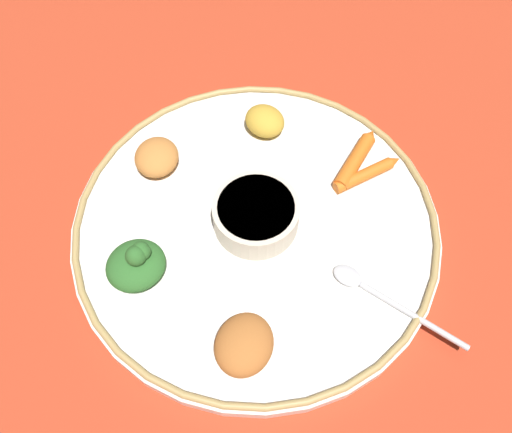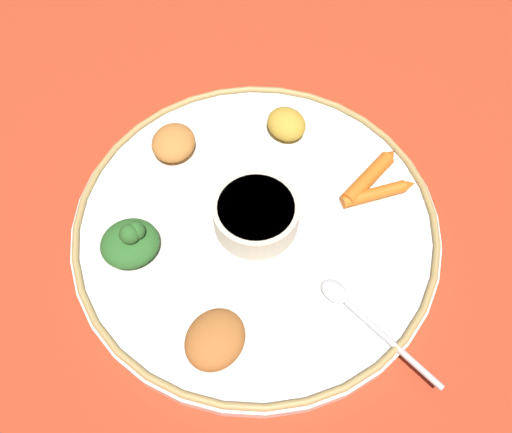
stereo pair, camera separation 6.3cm
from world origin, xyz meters
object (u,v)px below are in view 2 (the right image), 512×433
Objects in this scene: greens_pile at (130,242)px; carrot_outer at (371,176)px; carrot_near_spoon at (378,193)px; center_bowl at (256,214)px; spoon at (361,315)px.

greens_pile is 0.89× the size of carrot_outer.
carrot_near_spoon is 0.03m from carrot_outer.
carrot_outer is at bearing -28.50° from greens_pile.
greens_pile is at bearing 146.61° from center_bowl.
carrot_outer is at bearing -23.89° from center_bowl.
spoon is at bearing -146.71° from carrot_outer.
spoon is 1.63× the size of carrot_outer.
spoon is 1.81× the size of carrot_near_spoon.
center_bowl is 1.01× the size of carrot_outer.
carrot_near_spoon is at bearing -33.23° from center_bowl.
carrot_near_spoon is (0.25, -0.17, -0.01)m from greens_pile.
carrot_outer is at bearing 33.29° from spoon.
carrot_near_spoon is (0.13, -0.08, -0.01)m from center_bowl.
greens_pile is (-0.11, 0.24, 0.02)m from spoon.
center_bowl is at bearing 86.66° from spoon.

